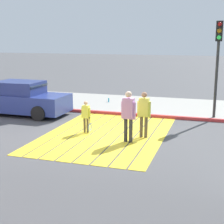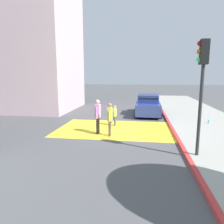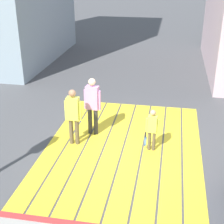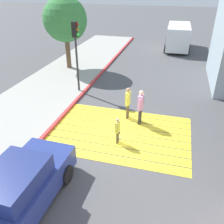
{
  "view_description": "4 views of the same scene",
  "coord_description": "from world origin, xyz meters",
  "px_view_note": "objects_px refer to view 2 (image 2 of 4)",
  "views": [
    {
      "loc": [
        11.7,
        3.91,
        3.55
      ],
      "look_at": [
        -0.68,
        0.0,
        0.71
      ],
      "focal_mm": 54.57,
      "sensor_mm": 36.0,
      "label": 1
    },
    {
      "loc": [
        -1.54,
        11.58,
        3.03
      ],
      "look_at": [
        0.12,
        0.13,
        1.01
      ],
      "focal_mm": 33.65,
      "sensor_mm": 36.0,
      "label": 2
    },
    {
      "loc": [
        -8.2,
        -1.17,
        4.91
      ],
      "look_at": [
        0.02,
        0.32,
        1.11
      ],
      "focal_mm": 54.04,
      "sensor_mm": 36.0,
      "label": 3
    },
    {
      "loc": [
        2.08,
        -9.06,
        6.32
      ],
      "look_at": [
        -0.39,
        0.0,
        1.05
      ],
      "focal_mm": 38.34,
      "sensor_mm": 36.0,
      "label": 4
    }
  ],
  "objects_px": {
    "traffic_light_corner": "(202,75)",
    "pedestrian_adult_trailing": "(110,117)",
    "water_bottle": "(208,122)",
    "car_parked_near_curb": "(148,105)",
    "pedestrian_adult_lead": "(98,114)",
    "pedestrian_child_with_racket": "(115,115)"
  },
  "relations": [
    {
      "from": "traffic_light_corner",
      "to": "pedestrian_adult_trailing",
      "type": "xyz_separation_m",
      "value": [
        3.62,
        -2.37,
        -2.06
      ]
    },
    {
      "from": "traffic_light_corner",
      "to": "water_bottle",
      "type": "distance_m",
      "value": 6.54
    },
    {
      "from": "car_parked_near_curb",
      "to": "water_bottle",
      "type": "xyz_separation_m",
      "value": [
        -3.61,
        3.08,
        -0.5
      ]
    },
    {
      "from": "traffic_light_corner",
      "to": "pedestrian_adult_trailing",
      "type": "distance_m",
      "value": 4.79
    },
    {
      "from": "pedestrian_adult_lead",
      "to": "pedestrian_child_with_racket",
      "type": "relative_size",
      "value": 1.45
    },
    {
      "from": "car_parked_near_curb",
      "to": "traffic_light_corner",
      "type": "height_order",
      "value": "traffic_light_corner"
    },
    {
      "from": "pedestrian_adult_lead",
      "to": "pedestrian_adult_trailing",
      "type": "relative_size",
      "value": 1.07
    },
    {
      "from": "car_parked_near_curb",
      "to": "pedestrian_child_with_racket",
      "type": "height_order",
      "value": "car_parked_near_curb"
    },
    {
      "from": "pedestrian_adult_trailing",
      "to": "water_bottle",
      "type": "bearing_deg",
      "value": -150.7
    },
    {
      "from": "pedestrian_child_with_racket",
      "to": "traffic_light_corner",
      "type": "bearing_deg",
      "value": 128.55
    },
    {
      "from": "water_bottle",
      "to": "pedestrian_adult_trailing",
      "type": "xyz_separation_m",
      "value": [
        5.65,
        3.17,
        0.75
      ]
    },
    {
      "from": "traffic_light_corner",
      "to": "pedestrian_adult_lead",
      "type": "relative_size",
      "value": 2.37
    },
    {
      "from": "pedestrian_adult_lead",
      "to": "pedestrian_adult_trailing",
      "type": "height_order",
      "value": "pedestrian_adult_lead"
    },
    {
      "from": "pedestrian_child_with_racket",
      "to": "water_bottle",
      "type": "bearing_deg",
      "value": -170.42
    },
    {
      "from": "pedestrian_adult_lead",
      "to": "pedestrian_adult_trailing",
      "type": "xyz_separation_m",
      "value": [
        -0.7,
        0.39,
        -0.07
      ]
    },
    {
      "from": "pedestrian_adult_lead",
      "to": "car_parked_near_curb",
      "type": "bearing_deg",
      "value": -115.05
    },
    {
      "from": "car_parked_near_curb",
      "to": "pedestrian_adult_lead",
      "type": "bearing_deg",
      "value": 64.95
    },
    {
      "from": "traffic_light_corner",
      "to": "pedestrian_adult_lead",
      "type": "height_order",
      "value": "traffic_light_corner"
    },
    {
      "from": "water_bottle",
      "to": "traffic_light_corner",
      "type": "bearing_deg",
      "value": 69.86
    },
    {
      "from": "car_parked_near_curb",
      "to": "pedestrian_adult_trailing",
      "type": "relative_size",
      "value": 2.58
    },
    {
      "from": "pedestrian_adult_trailing",
      "to": "car_parked_near_curb",
      "type": "bearing_deg",
      "value": -108.06
    },
    {
      "from": "water_bottle",
      "to": "pedestrian_adult_lead",
      "type": "height_order",
      "value": "pedestrian_adult_lead"
    }
  ]
}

